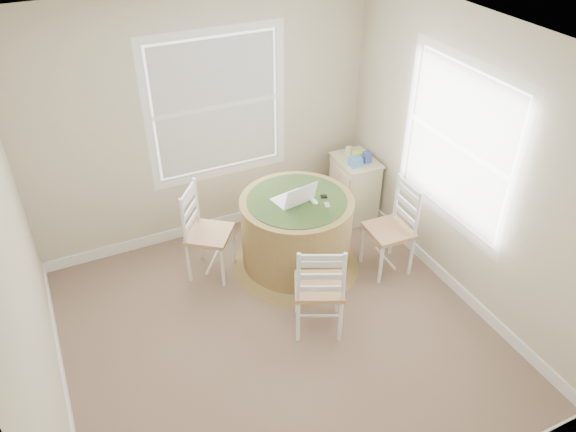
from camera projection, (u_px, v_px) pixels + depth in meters
room at (288, 199)px, 4.44m from camera, size 3.64×3.64×2.64m
round_table at (296, 231)px, 5.56m from camera, size 1.29×1.29×0.80m
chair_left at (209, 234)px, 5.44m from camera, size 0.57×0.58×0.95m
chair_near at (319, 286)px, 4.82m from camera, size 0.55×0.54×0.95m
chair_right at (389, 230)px, 5.49m from camera, size 0.42×0.44×0.95m
laptop at (294, 198)px, 5.31m from camera, size 0.40×0.36×0.24m
mouse at (314, 202)px, 5.31m from camera, size 0.09×0.12×0.03m
phone at (327, 205)px, 5.28m from camera, size 0.07×0.10×0.02m
keys at (324, 197)px, 5.39m from camera, size 0.07×0.07×0.02m
corner_chest at (354, 188)px, 6.35m from camera, size 0.42×0.56×0.73m
tissue_box at (355, 161)px, 6.01m from camera, size 0.12×0.12×0.10m
box_yellow at (360, 154)px, 6.18m from camera, size 0.15×0.10×0.06m
box_blue at (367, 157)px, 6.07m from camera, size 0.08×0.08×0.12m
cup_cream at (349, 151)px, 6.21m from camera, size 0.07×0.07×0.09m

